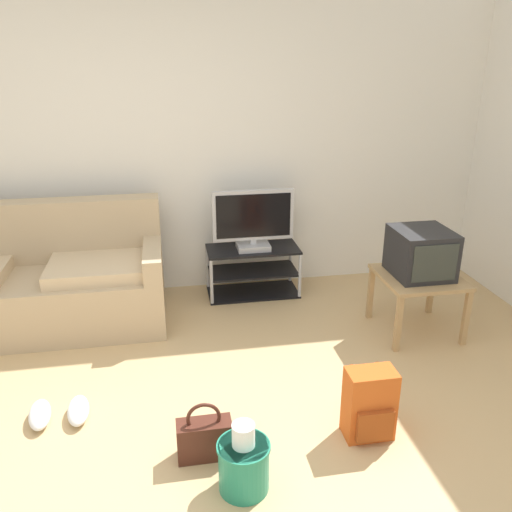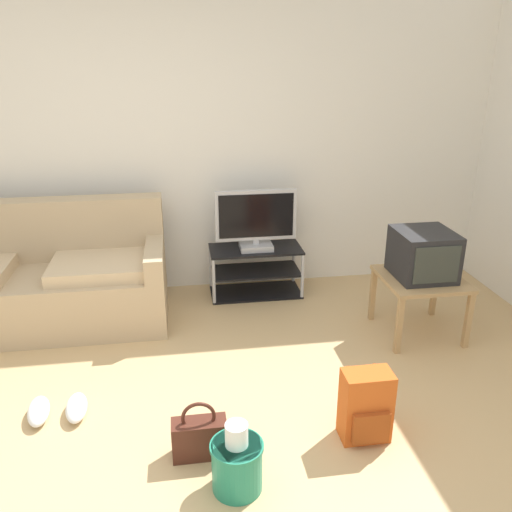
% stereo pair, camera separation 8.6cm
% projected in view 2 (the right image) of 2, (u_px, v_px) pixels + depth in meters
% --- Properties ---
extents(ground_plane, '(9.00, 9.80, 0.02)m').
position_uv_depth(ground_plane, '(162.00, 477.00, 2.76)').
color(ground_plane, tan).
extents(wall_back, '(9.00, 0.10, 2.70)m').
position_uv_depth(wall_back, '(155.00, 141.00, 4.53)').
color(wall_back, silver).
rests_on(wall_back, ground_plane).
extents(couch, '(2.04, 0.82, 0.96)m').
position_uv_depth(couch, '(36.00, 282.00, 4.22)').
color(couch, tan).
rests_on(couch, ground_plane).
extents(tv_stand, '(0.82, 0.39, 0.44)m').
position_uv_depth(tv_stand, '(256.00, 271.00, 4.77)').
color(tv_stand, black).
rests_on(tv_stand, ground_plane).
extents(flat_tv, '(0.71, 0.22, 0.53)m').
position_uv_depth(flat_tv, '(256.00, 221.00, 4.58)').
color(flat_tv, '#B2B2B7').
rests_on(flat_tv, tv_stand).
extents(side_table, '(0.60, 0.60, 0.47)m').
position_uv_depth(side_table, '(421.00, 285.00, 4.02)').
color(side_table, tan).
rests_on(side_table, ground_plane).
extents(crt_tv, '(0.42, 0.44, 0.36)m').
position_uv_depth(crt_tv, '(423.00, 254.00, 3.95)').
color(crt_tv, '#232326').
rests_on(crt_tv, side_table).
extents(backpack, '(0.28, 0.24, 0.42)m').
position_uv_depth(backpack, '(366.00, 406.00, 2.97)').
color(backpack, '#CC561E').
rests_on(backpack, ground_plane).
extents(handbag, '(0.30, 0.13, 0.35)m').
position_uv_depth(handbag, '(200.00, 437.00, 2.86)').
color(handbag, '#4C2319').
rests_on(handbag, ground_plane).
extents(cleaning_bucket, '(0.27, 0.27, 0.39)m').
position_uv_depth(cleaning_bucket, '(237.00, 462.00, 2.63)').
color(cleaning_bucket, '#238466').
rests_on(cleaning_bucket, ground_plane).
extents(sneakers_pair, '(0.38, 0.30, 0.09)m').
position_uv_depth(sneakers_pair, '(58.00, 409.00, 3.20)').
color(sneakers_pair, white).
rests_on(sneakers_pair, ground_plane).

